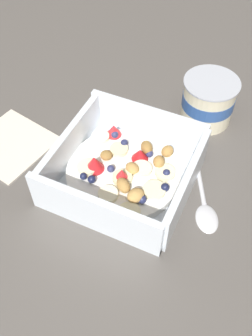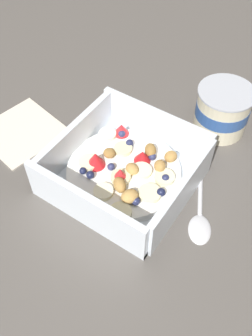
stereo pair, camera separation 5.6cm
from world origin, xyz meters
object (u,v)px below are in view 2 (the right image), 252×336
Objects in this scene: yogurt_cup at (222,110)px; folded_napkin at (22,131)px; fruit_bowl at (126,171)px; spoon at (200,212)px.

yogurt_cup is 0.76× the size of folded_napkin.
folded_napkin is (-0.27, -0.19, -0.04)m from yogurt_cup.
spoon is at bearing 4.32° from fruit_bowl.
fruit_bowl is 2.12× the size of yogurt_cup.
folded_napkin is at bearing -176.03° from spoon.
spoon is 1.37× the size of folded_napkin.
folded_napkin is (-0.32, -0.02, -0.00)m from spoon.
spoon is 0.33m from folded_napkin.
yogurt_cup is 0.34m from folded_napkin.
spoon is 0.18m from yogurt_cup.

